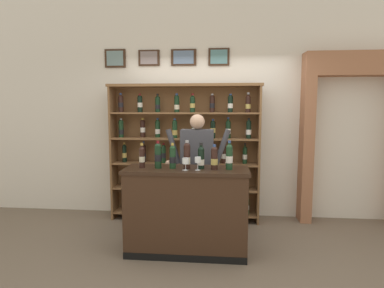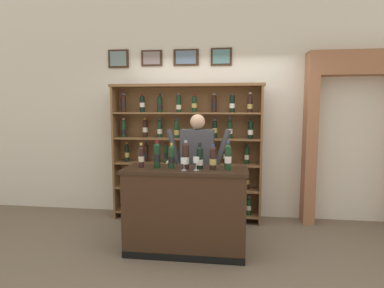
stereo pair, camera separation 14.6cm
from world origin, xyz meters
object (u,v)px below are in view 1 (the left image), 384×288
object	(u,v)px
tasting_bottle_grappa	(142,157)
wine_glass_right	(198,160)
shopkeeper	(197,162)
wine_shelf	(185,148)
tasting_bottle_rosso	(158,155)
tasting_bottle_super_tuscan	(214,158)
tasting_bottle_vin_santo	(229,156)
tasting_bottle_bianco	(173,157)
wine_glass_spare	(186,162)
tasting_bottle_chianti	(201,157)
tasting_bottle_brunello	(187,156)
tasting_counter	(187,211)

from	to	relation	value
tasting_bottle_grappa	wine_glass_right	xyz separation A→B (m)	(0.66, -0.10, -0.02)
shopkeeper	wine_glass_right	bearing A→B (deg)	-84.83
wine_shelf	shopkeeper	world-z (taller)	wine_shelf
shopkeeper	tasting_bottle_rosso	distance (m)	0.68
tasting_bottle_super_tuscan	tasting_bottle_vin_santo	bearing A→B (deg)	3.88
tasting_bottle_grappa	tasting_bottle_bianco	bearing A→B (deg)	-1.08
wine_shelf	wine_glass_spare	distance (m)	1.28
tasting_bottle_vin_santo	tasting_bottle_rosso	bearing A→B (deg)	-179.63
tasting_bottle_rosso	tasting_bottle_chianti	size ratio (longest dim) A/B	1.06
tasting_bottle_brunello	wine_glass_spare	world-z (taller)	tasting_bottle_brunello
tasting_bottle_super_tuscan	tasting_bottle_vin_santo	size ratio (longest dim) A/B	0.87
wine_shelf	wine_glass_spare	bearing A→B (deg)	-82.79
tasting_bottle_chianti	tasting_bottle_bianco	bearing A→B (deg)	-178.52
wine_glass_spare	tasting_counter	bearing A→B (deg)	91.36
tasting_bottle_bianco	wine_glass_spare	size ratio (longest dim) A/B	2.08
tasting_bottle_vin_santo	wine_glass_spare	size ratio (longest dim) A/B	2.33
tasting_bottle_rosso	tasting_bottle_brunello	xyz separation A→B (m)	(0.34, 0.01, -0.00)
wine_shelf	tasting_bottle_grappa	xyz separation A→B (m)	(-0.36, -1.16, 0.04)
tasting_bottle_bianco	wine_glass_spare	world-z (taller)	tasting_bottle_bianco
wine_glass_spare	wine_glass_right	bearing A→B (deg)	4.50
tasting_bottle_chianti	tasting_bottle_vin_santo	distance (m)	0.32
tasting_bottle_rosso	wine_glass_spare	size ratio (longest dim) A/B	2.25
tasting_bottle_grappa	tasting_bottle_rosso	distance (m)	0.20
shopkeeper	wine_glass_right	size ratio (longest dim) A/B	10.61
tasting_bottle_vin_santo	wine_glass_right	bearing A→B (deg)	-165.85
tasting_bottle_chianti	wine_glass_spare	distance (m)	0.20
wine_glass_spare	tasting_bottle_rosso	bearing A→B (deg)	164.17
wine_shelf	shopkeeper	xyz separation A→B (m)	(0.24, -0.66, -0.10)
shopkeeper	tasting_bottle_grappa	world-z (taller)	shopkeeper
tasting_bottle_chianti	wine_glass_right	world-z (taller)	tasting_bottle_chianti
tasting_bottle_vin_santo	tasting_bottle_bianco	bearing A→B (deg)	179.92
tasting_bottle_super_tuscan	tasting_bottle_brunello	bearing A→B (deg)	177.55
wine_shelf	wine_glass_right	distance (m)	1.29
tasting_counter	tasting_bottle_vin_santo	world-z (taller)	tasting_bottle_vin_santo
tasting_bottle_rosso	tasting_bottle_bianco	bearing A→B (deg)	2.08
tasting_bottle_super_tuscan	wine_glass_right	world-z (taller)	tasting_bottle_super_tuscan
wine_glass_right	tasting_bottle_rosso	bearing A→B (deg)	169.92
wine_shelf	tasting_bottle_vin_santo	bearing A→B (deg)	-60.98
tasting_bottle_grappa	tasting_bottle_super_tuscan	bearing A→B (deg)	-1.30
wine_shelf	tasting_bottle_bianco	xyz separation A→B (m)	(-0.00, -1.17, 0.04)
wine_glass_right	wine_glass_spare	bearing A→B (deg)	-175.50
wine_shelf	tasting_bottle_vin_santo	world-z (taller)	wine_shelf
wine_glass_right	wine_glass_spare	world-z (taller)	wine_glass_right
tasting_bottle_rosso	tasting_bottle_grappa	bearing A→B (deg)	176.16
tasting_counter	wine_shelf	bearing A→B (deg)	97.76
tasting_bottle_rosso	tasting_counter	bearing A→B (deg)	2.91
tasting_counter	wine_glass_right	bearing A→B (deg)	-35.60
tasting_bottle_bianco	shopkeeper	bearing A→B (deg)	64.29
tasting_counter	tasting_bottle_vin_santo	bearing A→B (deg)	-1.34
tasting_bottle_chianti	tasting_bottle_super_tuscan	xyz separation A→B (m)	(0.15, -0.02, 0.00)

